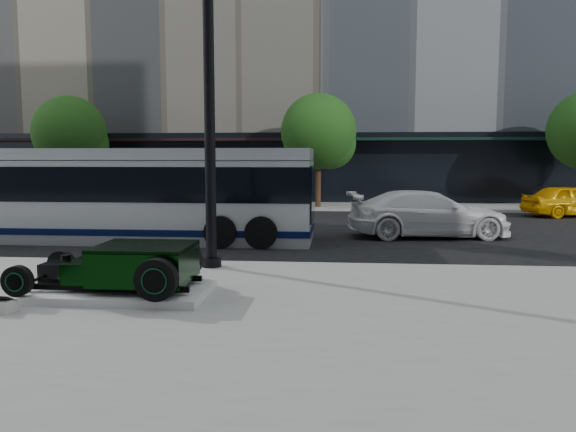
# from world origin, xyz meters

# --- Properties ---
(ground) EXTENTS (120.00, 120.00, 0.00)m
(ground) POSITION_xyz_m (0.00, 0.00, 0.00)
(ground) COLOR black
(ground) RESTS_ON ground
(sidewalk_far) EXTENTS (70.00, 4.00, 0.12)m
(sidewalk_far) POSITION_xyz_m (0.00, 14.00, 0.06)
(sidewalk_far) COLOR gray
(sidewalk_far) RESTS_ON ground
(street_trees) EXTENTS (29.80, 3.80, 5.70)m
(street_trees) POSITION_xyz_m (1.15, 13.07, 3.77)
(street_trees) COLOR black
(street_trees) RESTS_ON sidewalk_far
(display_plinth) EXTENTS (3.40, 1.80, 0.15)m
(display_plinth) POSITION_xyz_m (-2.06, -5.59, 0.20)
(display_plinth) COLOR silver
(display_plinth) RESTS_ON sidewalk_near
(hot_rod) EXTENTS (3.22, 2.00, 0.81)m
(hot_rod) POSITION_xyz_m (-1.73, -5.59, 0.70)
(hot_rod) COLOR black
(hot_rod) RESTS_ON display_plinth
(info_plaque) EXTENTS (0.44, 0.35, 0.31)m
(info_plaque) POSITION_xyz_m (-3.51, -6.85, 0.24)
(info_plaque) COLOR silver
(info_plaque) RESTS_ON sidewalk_near
(lamppost) EXTENTS (0.45, 0.45, 8.24)m
(lamppost) POSITION_xyz_m (-0.92, -2.74, 3.93)
(lamppost) COLOR black
(lamppost) RESTS_ON sidewalk_near
(transit_bus) EXTENTS (12.12, 2.88, 2.92)m
(transit_bus) POSITION_xyz_m (-4.79, 1.84, 1.49)
(transit_bus) COLOR silver
(transit_bus) RESTS_ON ground
(white_sedan) EXTENTS (5.51, 2.67, 1.54)m
(white_sedan) POSITION_xyz_m (5.02, 3.50, 0.77)
(white_sedan) COLOR white
(white_sedan) RESTS_ON ground
(yellow_taxi) EXTENTS (4.45, 2.64, 1.42)m
(yellow_taxi) POSITION_xyz_m (12.34, 10.47, 0.71)
(yellow_taxi) COLOR #F3AD05
(yellow_taxi) RESTS_ON ground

